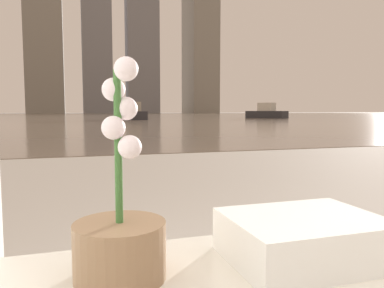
% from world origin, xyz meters
% --- Properties ---
extents(potted_orchid, '(0.15, 0.15, 0.35)m').
position_xyz_m(potted_orchid, '(-0.57, 0.81, 0.61)').
color(potted_orchid, '#8C6B4C').
rests_on(potted_orchid, bathtub).
extents(towel_stack, '(0.27, 0.21, 0.08)m').
position_xyz_m(towel_stack, '(-0.25, 0.79, 0.57)').
color(towel_stack, white).
rests_on(towel_stack, bathtub).
extents(harbor_water, '(180.00, 110.00, 0.01)m').
position_xyz_m(harbor_water, '(0.00, 62.00, 0.01)').
color(harbor_water, gray).
rests_on(harbor_water, ground_plane).
extents(harbor_boat_0, '(1.84, 4.33, 1.58)m').
position_xyz_m(harbor_boat_0, '(4.51, 33.80, 0.57)').
color(harbor_boat_0, '#2D2D33').
rests_on(harbor_boat_0, harbor_water).
extents(harbor_boat_1, '(3.50, 4.51, 1.63)m').
position_xyz_m(harbor_boat_1, '(18.94, 35.73, 0.59)').
color(harbor_boat_1, '#2D2D33').
rests_on(harbor_boat_1, harbor_water).
extents(harbor_boat_3, '(2.50, 3.20, 1.16)m').
position_xyz_m(harbor_boat_3, '(24.38, 45.48, 0.42)').
color(harbor_boat_3, '#4C4C51').
rests_on(harbor_boat_3, harbor_water).
extents(skyline_tower_2, '(10.19, 11.70, 54.01)m').
position_xyz_m(skyline_tower_2, '(-7.97, 118.00, 27.01)').
color(skyline_tower_2, gray).
rests_on(skyline_tower_2, ground_plane).
extents(skyline_tower_3, '(8.58, 7.21, 37.48)m').
position_xyz_m(skyline_tower_3, '(6.71, 118.00, 18.74)').
color(skyline_tower_3, slate).
rests_on(skyline_tower_3, ground_plane).
extents(skyline_tower_4, '(9.79, 6.63, 46.44)m').
position_xyz_m(skyline_tower_4, '(20.48, 118.00, 23.22)').
color(skyline_tower_4, slate).
rests_on(skyline_tower_4, ground_plane).
extents(skyline_tower_5, '(8.65, 13.73, 61.05)m').
position_xyz_m(skyline_tower_5, '(39.58, 118.00, 30.53)').
color(skyline_tower_5, gray).
rests_on(skyline_tower_5, ground_plane).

